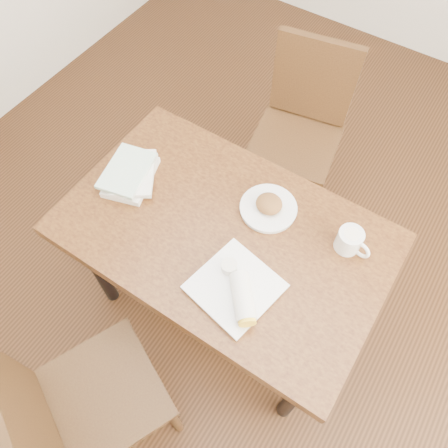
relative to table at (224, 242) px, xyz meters
The scene contains 9 objects.
ground 0.67m from the table, ahead, with size 4.00×5.00×0.01m, color #472814.
room_walls 0.97m from the table, ahead, with size 4.02×5.02×2.80m.
table is the anchor object (origin of this frame).
chair_near 0.79m from the table, 98.65° to the right, with size 0.56×0.56×0.95m.
chair_far 0.86m from the table, 95.82° to the left, with size 0.49×0.49×0.95m.
plate_scone 0.22m from the table, 62.16° to the left, with size 0.22×0.22×0.07m.
coffee_mug 0.48m from the table, 24.57° to the left, with size 0.14×0.09×0.09m.
plate_burrito 0.28m from the table, 46.41° to the right, with size 0.31×0.31×0.09m.
book_stack 0.46m from the table, behind, with size 0.26×0.29×0.06m.
Camera 1 is at (0.45, -0.69, 2.16)m, focal length 35.00 mm.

